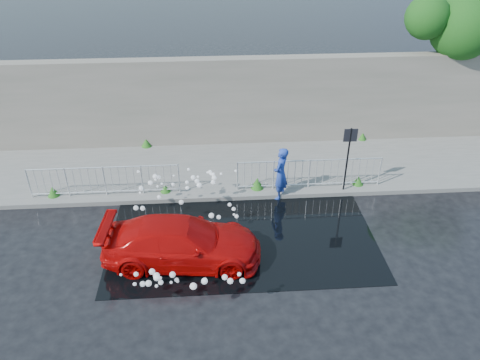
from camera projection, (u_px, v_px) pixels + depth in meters
name	position (u px, v px, depth m)	size (l,w,h in m)	color
ground	(228.00, 257.00, 13.54)	(90.00, 90.00, 0.00)	black
pavement	(221.00, 168.00, 17.76)	(30.00, 4.00, 0.15)	#62625D
curb	(223.00, 197.00, 16.05)	(30.00, 0.25, 0.16)	#62625D
retaining_wall	(219.00, 102.00, 18.68)	(30.00, 0.60, 3.50)	#686357
puddle	(242.00, 234.00, 14.42)	(8.00, 5.00, 0.01)	black
sign_post	(349.00, 150.00, 15.53)	(0.45, 0.06, 2.50)	black
tree	(468.00, 22.00, 17.94)	(4.83, 2.53, 6.19)	#332114
railing_left	(104.00, 180.00, 15.77)	(5.05, 0.05, 1.10)	silver
railing_right	(309.00, 173.00, 16.18)	(5.05, 0.05, 1.10)	silver
weeds	(219.00, 170.00, 17.16)	(12.17, 3.93, 0.42)	#144B15
water_spray	(182.00, 221.00, 13.73)	(3.47, 5.49, 0.96)	white
red_car	(182.00, 242.00, 13.09)	(1.80, 4.44, 1.29)	#B60807
person	(281.00, 174.00, 15.72)	(0.69, 0.45, 1.89)	#203CA3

